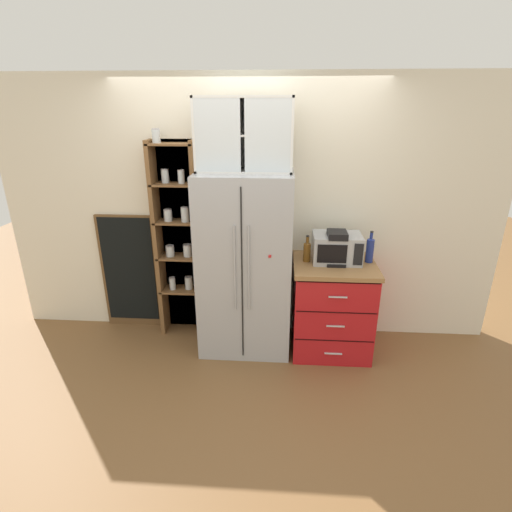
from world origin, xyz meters
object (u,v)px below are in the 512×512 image
Objects in this scene: coffee_maker at (336,247)px; microwave at (337,248)px; bottle_amber at (307,250)px; bottle_cobalt at (370,248)px; mug_sage at (335,258)px; chalkboard_menu at (130,272)px; refrigerator at (245,264)px.

microwave is at bearing 72.08° from coffee_maker.
bottle_cobalt is (0.57, 0.02, 0.02)m from bottle_amber.
mug_sage is (-0.01, -0.05, -0.08)m from microwave.
bottle_cobalt reaches higher than mug_sage.
coffee_maker reaches higher than mug_sage.
chalkboard_menu is at bearing 174.00° from bottle_cobalt.
bottle_cobalt is at bearing 1.74° from bottle_amber.
refrigerator is at bearing -13.04° from chalkboard_menu.
chalkboard_menu is (-2.40, 0.25, -0.41)m from bottle_cobalt.
refrigerator reaches higher than mug_sage.
bottle_cobalt is at bearing -6.00° from chalkboard_menu.
chalkboard_menu is (-1.25, 0.29, -0.24)m from refrigerator.
microwave reaches higher than mug_sage.
mug_sage is at bearing -74.13° from coffee_maker.
coffee_maker is at bearing 105.87° from mug_sage.
coffee_maker is 0.11m from mug_sage.
bottle_cobalt is 2.44m from chalkboard_menu.
refrigerator is 0.84m from mug_sage.
mug_sage is 0.09× the size of chalkboard_menu.
microwave is at bearing 2.62° from refrigerator.
chalkboard_menu is at bearing 171.80° from mug_sage.
refrigerator is 0.59m from bottle_amber.
bottle_cobalt reaches higher than bottle_amber.
bottle_cobalt is at bearing 8.72° from mug_sage.
coffee_maker is at bearing -172.60° from bottle_cobalt.
microwave is 0.30m from bottle_cobalt.
refrigerator is 1.16m from bottle_cobalt.
microwave is 1.76× the size of bottle_amber.
bottle_amber is at bearing -8.41° from chalkboard_menu.
bottle_amber is at bearing -176.14° from microwave.
mug_sage is 0.35× the size of bottle_cobalt.
microwave is 1.48× the size of bottle_cobalt.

